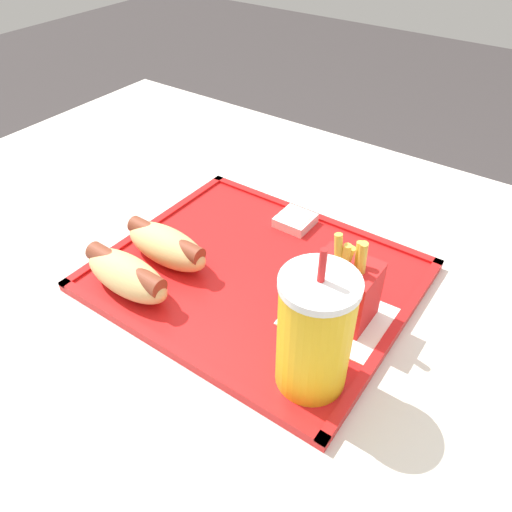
# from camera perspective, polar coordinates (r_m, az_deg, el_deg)

# --- Properties ---
(ground_plane) EXTENTS (8.00, 8.00, 0.00)m
(ground_plane) POSITION_cam_1_polar(r_m,az_deg,el_deg) (1.33, 0.12, -27.00)
(ground_plane) COLOR #383333
(dining_table) EXTENTS (1.25, 0.82, 0.78)m
(dining_table) POSITION_cam_1_polar(r_m,az_deg,el_deg) (0.99, 0.15, -17.98)
(dining_table) COLOR beige
(dining_table) RESTS_ON ground_plane
(food_tray) EXTENTS (0.39, 0.33, 0.01)m
(food_tray) POSITION_cam_1_polar(r_m,az_deg,el_deg) (0.66, 0.00, -2.33)
(food_tray) COLOR red
(food_tray) RESTS_ON dining_table
(paper_napkin) EXTENTS (0.13, 0.11, 0.00)m
(paper_napkin) POSITION_cam_1_polar(r_m,az_deg,el_deg) (0.61, 9.51, -6.91)
(paper_napkin) COLOR white
(paper_napkin) RESTS_ON food_tray
(soda_cup) EXTENTS (0.08, 0.08, 0.17)m
(soda_cup) POSITION_cam_1_polar(r_m,az_deg,el_deg) (0.49, 6.74, -8.72)
(soda_cup) COLOR gold
(soda_cup) RESTS_ON food_tray
(hot_dog_far) EXTENTS (0.13, 0.06, 0.05)m
(hot_dog_far) POSITION_cam_1_polar(r_m,az_deg,el_deg) (0.63, -14.58, -2.02)
(hot_dog_far) COLOR #DBB270
(hot_dog_far) RESTS_ON food_tray
(hot_dog_near) EXTENTS (0.13, 0.06, 0.05)m
(hot_dog_near) POSITION_cam_1_polar(r_m,az_deg,el_deg) (0.67, -10.21, 1.24)
(hot_dog_near) COLOR #DBB270
(hot_dog_near) RESTS_ON food_tray
(fries_carton) EXTENTS (0.07, 0.06, 0.12)m
(fries_carton) POSITION_cam_1_polar(r_m,az_deg,el_deg) (0.58, 10.04, -3.72)
(fries_carton) COLOR red
(fries_carton) RESTS_ON food_tray
(sauce_cup_mayo) EXTENTS (0.05, 0.05, 0.02)m
(sauce_cup_mayo) POSITION_cam_1_polar(r_m,az_deg,el_deg) (0.74, 4.50, 4.12)
(sauce_cup_mayo) COLOR silver
(sauce_cup_mayo) RESTS_ON food_tray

